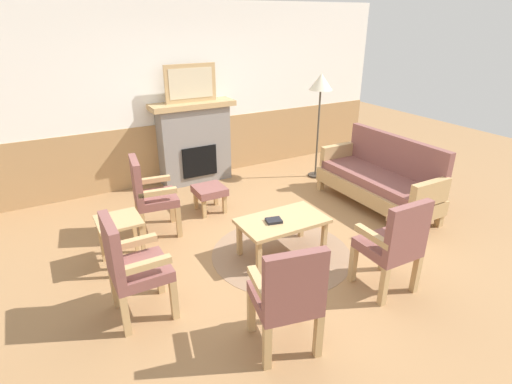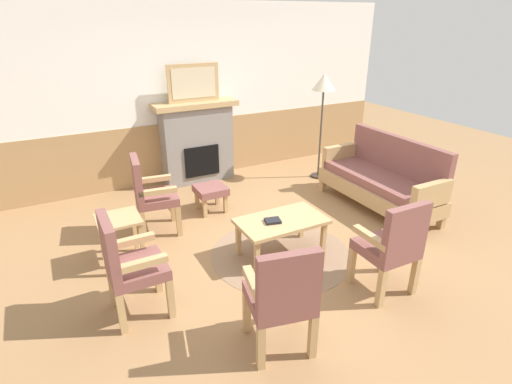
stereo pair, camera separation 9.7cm
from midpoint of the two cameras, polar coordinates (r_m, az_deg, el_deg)
The scene contains 15 objects.
ground_plane at distance 4.76m, azimuth 1.49°, elevation -7.56°, with size 14.00×14.00×0.00m, color #997047.
wall_back at distance 6.54m, azimuth -10.36°, elevation 13.11°, with size 7.20×0.14×2.70m.
fireplace at distance 6.47m, azimuth -9.19°, elevation 7.06°, with size 1.30×0.44×1.28m.
framed_picture at distance 6.27m, azimuth -9.74°, elevation 15.02°, with size 0.80×0.04×0.56m.
couch at distance 5.81m, azimuth 16.73°, elevation 1.72°, with size 0.70×1.80×0.98m.
coffee_table at distance 4.42m, azimuth 3.13°, elevation -4.52°, with size 0.96×0.56×0.44m.
round_rug at distance 4.61m, azimuth 3.02°, elevation -8.71°, with size 1.58×1.58×0.01m, color #896B51.
book_on_table at distance 4.33m, azimuth 1.90°, elevation -4.09°, with size 0.17×0.13×0.03m, color black.
footstool at distance 5.48m, azimuth -7.12°, elevation 0.00°, with size 0.40×0.40×0.36m.
armchair_near_fireplace at distance 3.64m, azimuth -18.13°, elevation -9.70°, with size 0.48×0.48×0.98m.
armchair_by_window_left at distance 4.96m, azimuth -15.49°, elevation -0.15°, with size 0.54×0.54×0.98m.
armchair_front_left at distance 3.97m, azimuth 18.41°, elevation -6.79°, with size 0.49×0.49×0.98m.
armchair_front_center at distance 3.14m, azimuth 3.67°, elevation -14.32°, with size 0.57×0.57×0.98m.
side_table at distance 4.45m, azimuth -19.42°, elevation -4.98°, with size 0.44×0.44×0.55m.
floor_lamp_by_couch at distance 6.46m, azimuth 8.75°, elevation 14.34°, with size 0.36×0.36×1.68m.
Camera 1 is at (-2.14, -3.47, 2.47)m, focal length 28.11 mm.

